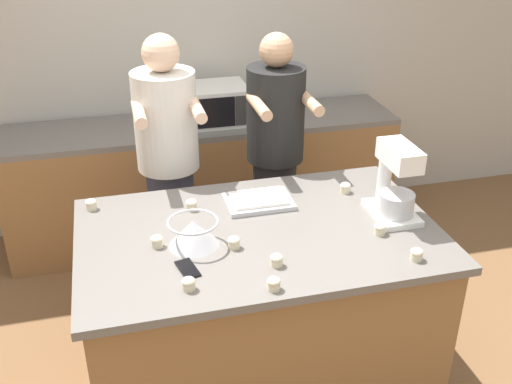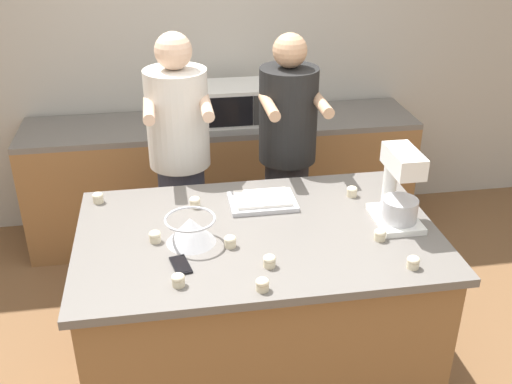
# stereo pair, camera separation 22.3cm
# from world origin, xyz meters

# --- Properties ---
(ground_plane) EXTENTS (16.00, 16.00, 0.00)m
(ground_plane) POSITION_xyz_m (0.00, 0.00, 0.00)
(ground_plane) COLOR brown
(back_wall) EXTENTS (10.00, 0.06, 2.70)m
(back_wall) POSITION_xyz_m (0.00, 1.95, 1.35)
(back_wall) COLOR #B2ADA3
(back_wall) RESTS_ON ground_plane
(island_counter) EXTENTS (1.71, 1.08, 0.93)m
(island_counter) POSITION_xyz_m (0.00, 0.00, 0.47)
(island_counter) COLOR olive
(island_counter) RESTS_ON ground_plane
(back_counter) EXTENTS (2.80, 0.60, 0.90)m
(back_counter) POSITION_xyz_m (0.00, 1.60, 0.45)
(back_counter) COLOR olive
(back_counter) RESTS_ON ground_plane
(person_left) EXTENTS (0.37, 0.52, 1.71)m
(person_left) POSITION_xyz_m (-0.33, 0.83, 0.89)
(person_left) COLOR #33384C
(person_left) RESTS_ON ground_plane
(person_right) EXTENTS (0.36, 0.51, 1.68)m
(person_right) POSITION_xyz_m (0.32, 0.83, 0.88)
(person_right) COLOR #232328
(person_right) RESTS_ON ground_plane
(stand_mixer) EXTENTS (0.20, 0.30, 0.38)m
(stand_mixer) POSITION_xyz_m (0.68, -0.02, 1.10)
(stand_mixer) COLOR white
(stand_mixer) RESTS_ON island_counter
(mixing_bowl) EXTENTS (0.24, 0.24, 0.13)m
(mixing_bowl) POSITION_xyz_m (-0.32, -0.05, 1.00)
(mixing_bowl) COLOR #BCBCC1
(mixing_bowl) RESTS_ON island_counter
(baking_tray) EXTENTS (0.34, 0.24, 0.04)m
(baking_tray) POSITION_xyz_m (0.07, 0.26, 0.95)
(baking_tray) COLOR #BCBCC1
(baking_tray) RESTS_ON island_counter
(microwave_oven) EXTENTS (0.48, 0.38, 0.26)m
(microwave_oven) POSITION_xyz_m (0.08, 1.60, 1.03)
(microwave_oven) COLOR silver
(microwave_oven) RESTS_ON back_counter
(cell_phone) EXTENTS (0.10, 0.16, 0.01)m
(cell_phone) POSITION_xyz_m (-0.38, -0.24, 0.94)
(cell_phone) COLOR black
(cell_phone) RESTS_ON island_counter
(cupcake_0) EXTENTS (0.06, 0.06, 0.06)m
(cupcake_0) POSITION_xyz_m (-0.06, -0.47, 0.96)
(cupcake_0) COLOR beige
(cupcake_0) RESTS_ON island_counter
(cupcake_1) EXTENTS (0.06, 0.06, 0.06)m
(cupcake_1) POSITION_xyz_m (-0.15, -0.12, 0.96)
(cupcake_1) COLOR beige
(cupcake_1) RESTS_ON island_counter
(cupcake_2) EXTENTS (0.06, 0.06, 0.06)m
(cupcake_2) POSITION_xyz_m (-0.48, -0.02, 0.96)
(cupcake_2) COLOR beige
(cupcake_2) RESTS_ON island_counter
(cupcake_3) EXTENTS (0.06, 0.06, 0.06)m
(cupcake_3) POSITION_xyz_m (0.00, -0.30, 0.96)
(cupcake_3) COLOR beige
(cupcake_3) RESTS_ON island_counter
(cupcake_4) EXTENTS (0.06, 0.06, 0.06)m
(cupcake_4) POSITION_xyz_m (-0.39, -0.38, 0.96)
(cupcake_4) COLOR beige
(cupcake_4) RESTS_ON island_counter
(cupcake_5) EXTENTS (0.06, 0.06, 0.06)m
(cupcake_5) POSITION_xyz_m (0.54, -0.17, 0.96)
(cupcake_5) COLOR beige
(cupcake_5) RESTS_ON island_counter
(cupcake_6) EXTENTS (0.06, 0.06, 0.06)m
(cupcake_6) POSITION_xyz_m (0.55, 0.27, 0.96)
(cupcake_6) COLOR beige
(cupcake_6) RESTS_ON island_counter
(cupcake_7) EXTENTS (0.06, 0.06, 0.06)m
(cupcake_7) POSITION_xyz_m (-0.28, 0.29, 0.96)
(cupcake_7) COLOR beige
(cupcake_7) RESTS_ON island_counter
(cupcake_8) EXTENTS (0.06, 0.06, 0.06)m
(cupcake_8) POSITION_xyz_m (0.61, -0.41, 0.96)
(cupcake_8) COLOR beige
(cupcake_8) RESTS_ON island_counter
(cupcake_9) EXTENTS (0.06, 0.06, 0.06)m
(cupcake_9) POSITION_xyz_m (-0.77, 0.41, 0.96)
(cupcake_9) COLOR beige
(cupcake_9) RESTS_ON island_counter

